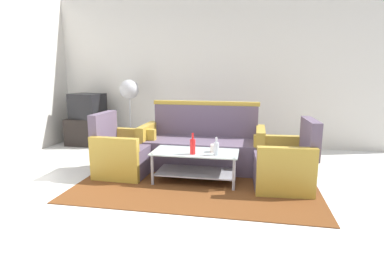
# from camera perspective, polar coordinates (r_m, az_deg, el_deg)

# --- Properties ---
(ground_plane) EXTENTS (14.00, 14.00, 0.00)m
(ground_plane) POSITION_cam_1_polar(r_m,az_deg,el_deg) (3.37, -0.33, -13.61)
(ground_plane) COLOR white
(wall_back) EXTENTS (6.52, 0.12, 2.80)m
(wall_back) POSITION_cam_1_polar(r_m,az_deg,el_deg) (6.09, 5.31, 11.09)
(wall_back) COLOR silver
(wall_back) RESTS_ON ground
(rug) EXTENTS (3.00, 2.05, 0.01)m
(rug) POSITION_cam_1_polar(r_m,az_deg,el_deg) (4.19, 1.11, -8.45)
(rug) COLOR brown
(rug) RESTS_ON ground
(couch) EXTENTS (1.81, 0.77, 0.96)m
(couch) POSITION_cam_1_polar(r_m,az_deg,el_deg) (4.70, 1.91, -2.29)
(couch) COLOR #5B4C60
(couch) RESTS_ON rug
(armchair_left) EXTENTS (0.72, 0.78, 0.85)m
(armchair_left) POSITION_cam_1_polar(r_m,az_deg,el_deg) (4.50, -12.45, -3.55)
(armchair_left) COLOR #5B4C60
(armchair_left) RESTS_ON rug
(armchair_right) EXTENTS (0.74, 0.80, 0.85)m
(armchair_right) POSITION_cam_1_polar(r_m,az_deg,el_deg) (4.05, 16.49, -5.42)
(armchair_right) COLOR #5B4C60
(armchair_right) RESTS_ON rug
(coffee_table) EXTENTS (1.10, 0.60, 0.40)m
(coffee_table) POSITION_cam_1_polar(r_m,az_deg,el_deg) (4.11, 0.69, -4.94)
(coffee_table) COLOR silver
(coffee_table) RESTS_ON rug
(bottle_red) EXTENTS (0.07, 0.07, 0.27)m
(bottle_red) POSITION_cam_1_polar(r_m,az_deg,el_deg) (3.89, 0.13, -2.22)
(bottle_red) COLOR red
(bottle_red) RESTS_ON coffee_table
(bottle_clear) EXTENTS (0.07, 0.07, 0.22)m
(bottle_clear) POSITION_cam_1_polar(r_m,az_deg,el_deg) (3.86, 4.43, -2.61)
(bottle_clear) COLOR silver
(bottle_clear) RESTS_ON coffee_table
(cup) EXTENTS (0.08, 0.08, 0.10)m
(cup) POSITION_cam_1_polar(r_m,az_deg,el_deg) (4.01, 3.94, -2.58)
(cup) COLOR silver
(cup) RESTS_ON coffee_table
(tv_stand) EXTENTS (0.80, 0.50, 0.52)m
(tv_stand) POSITION_cam_1_polar(r_m,az_deg,el_deg) (6.47, -18.18, 0.42)
(tv_stand) COLOR black
(tv_stand) RESTS_ON ground
(television) EXTENTS (0.68, 0.56, 0.48)m
(television) POSITION_cam_1_polar(r_m,az_deg,el_deg) (6.40, -18.44, 4.83)
(television) COLOR black
(television) RESTS_ON tv_stand
(pedestal_fan) EXTENTS (0.36, 0.36, 1.27)m
(pedestal_fan) POSITION_cam_1_polar(r_m,az_deg,el_deg) (6.05, -11.30, 7.25)
(pedestal_fan) COLOR #2D2D33
(pedestal_fan) RESTS_ON ground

